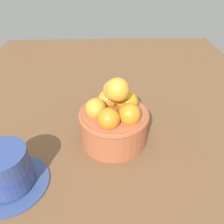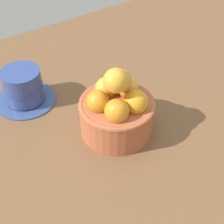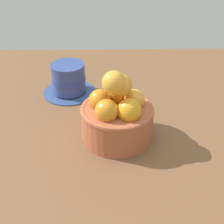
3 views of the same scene
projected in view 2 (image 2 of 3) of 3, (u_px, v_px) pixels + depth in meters
The scene contains 3 objects.
ground_plane at pixel (116, 138), 65.82cm from camera, with size 135.32×90.45×4.80cm, color brown.
terracotta_bowl at pixel (117, 110), 60.65cm from camera, with size 14.01×14.01×14.59cm.
coffee_cup at pixel (23, 88), 68.22cm from camera, with size 12.72×12.72×7.51cm.
Camera 2 is at (26.16, 36.71, 45.83)cm, focal length 53.21 mm.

